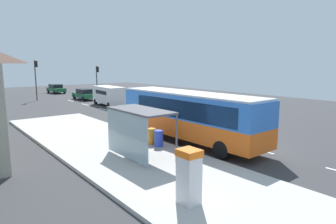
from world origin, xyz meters
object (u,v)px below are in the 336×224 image
Objects in this scene: bus at (188,114)px; bus_shelter at (135,121)px; recycling_bin_red at (145,134)px; sedan_far at (84,94)px; recycling_bin_blue at (159,138)px; traffic_light_near_side at (97,76)px; recycling_bin_orange at (152,136)px; ticket_machine at (189,176)px; traffic_light_far_side at (36,74)px; sedan_near at (56,89)px; white_van at (109,94)px.

bus is 4.85m from bus_shelter.
bus is 11.65× the size of recycling_bin_red.
recycling_bin_blue is at bearing -103.90° from sedan_far.
recycling_bin_red is (0.00, 1.40, 0.00)m from recycling_bin_blue.
recycling_bin_orange is at bearing -109.08° from traffic_light_near_side.
recycling_bin_orange is (3.53, 7.20, -0.52)m from ticket_machine.
traffic_light_near_side is at bearing 37.84° from sedan_far.
traffic_light_far_side reaches higher than bus_shelter.
ticket_machine is at bearing -97.31° from traffic_light_far_side.
recycling_bin_orange is 0.20× the size of traffic_light_near_side.
recycling_bin_orange is (0.00, 0.70, 0.00)m from recycling_bin_blue.
recycling_bin_orange is at bearing 63.88° from ticket_machine.
bus_shelter reaches higher than sedan_near.
bus_shelter reaches higher than white_van.
white_van is at bearing -108.16° from traffic_light_near_side.
bus is 29.47m from traffic_light_far_side.
white_van is 7.60m from sedan_far.
recycling_bin_red is (0.00, 0.70, 0.00)m from recycling_bin_orange.
recycling_bin_orange is 0.24× the size of bus_shelter.
sedan_near is at bearing 80.22° from recycling_bin_orange.
white_van is 21.48m from bus_shelter.
recycling_bin_orange is (-2.49, 0.53, -1.19)m from bus.
traffic_light_near_side is (3.30, 10.07, 1.78)m from white_van.
recycling_bin_blue is (-6.40, -18.68, -0.69)m from white_van.
ticket_machine is 37.70m from traffic_light_near_side.
recycling_bin_blue is 30.45m from traffic_light_near_side.
traffic_light_near_side reaches higher than white_van.
bus_shelter is at bearing -96.18° from traffic_light_far_side.
sedan_near is (0.10, 19.72, -0.55)m from white_van.
bus is at bearing -98.75° from sedan_far.
sedan_near is at bearing 84.01° from bus.
traffic_light_far_side is 30.75m from bus_shelter.
sedan_far is 34.27m from ticket_machine.
recycling_bin_blue is 0.20× the size of traffic_light_near_side.
traffic_light_near_side is at bearing 69.42° from ticket_machine.
white_van is 1.18× the size of sedan_near.
recycling_bin_red is at bearing -99.96° from sedan_near.
sedan_near is at bearing 90.03° from sedan_far.
sedan_far is at bearing -142.16° from traffic_light_near_side.
bus_shelter is (-3.31, -30.53, -1.51)m from traffic_light_far_side.
bus is 2.02× the size of traffic_light_far_side.
bus reaches higher than recycling_bin_orange.
sedan_far is at bearing -31.28° from traffic_light_far_side.
ticket_machine is (-6.02, -6.67, -0.67)m from bus.
sedan_near reaches higher than recycling_bin_blue.
traffic_light_far_side reaches higher than bus.
ticket_machine is 0.48× the size of bus_shelter.
recycling_bin_orange is at bearing -109.59° from white_van.
bus is 11.65× the size of recycling_bin_blue.
sedan_far is (0.10, 7.58, -0.55)m from white_van.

